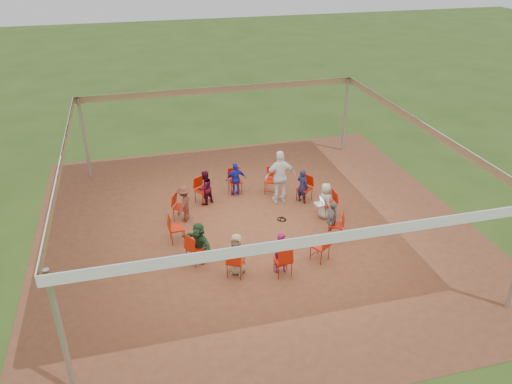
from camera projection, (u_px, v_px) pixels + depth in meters
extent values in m
plane|color=#2E4917|center=(256.00, 228.00, 15.27)|extent=(80.00, 80.00, 0.00)
plane|color=brown|center=(256.00, 228.00, 15.27)|extent=(13.00, 13.00, 0.00)
cylinder|color=#B2B2B7|center=(62.00, 335.00, 9.18)|extent=(0.12, 0.12, 3.00)
cylinder|color=#B2B2B7|center=(85.00, 139.00, 17.73)|extent=(0.12, 0.12, 3.00)
cylinder|color=#B2B2B7|center=(345.00, 115.00, 19.96)|extent=(0.12, 0.12, 3.00)
plane|color=white|center=(256.00, 137.00, 13.87)|extent=(10.30, 10.30, 0.00)
cube|color=white|center=(324.00, 239.00, 9.52)|extent=(10.30, 0.03, 0.24)
cube|color=white|center=(221.00, 90.00, 18.33)|extent=(10.30, 0.03, 0.24)
cube|color=white|center=(62.00, 160.00, 12.78)|extent=(0.03, 10.30, 0.24)
cube|color=white|center=(420.00, 125.00, 15.07)|extent=(0.03, 10.30, 0.24)
imported|color=#A7A594|center=(325.00, 201.00, 15.59)|extent=(0.35, 0.59, 1.18)
imported|color=#1B1B3F|center=(303.00, 186.00, 16.47)|extent=(0.47, 0.51, 1.18)
imported|color=#1E21A1|center=(236.00, 179.00, 16.92)|extent=(0.71, 0.39, 1.18)
imported|color=#3B0819|center=(205.00, 188.00, 16.36)|extent=(0.66, 0.59, 1.18)
imported|color=#5A2D21|center=(184.00, 203.00, 15.44)|extent=(0.69, 0.85, 1.18)
imported|color=#214427|center=(199.00, 242.00, 13.52)|extent=(0.93, 1.14, 1.18)
imported|color=tan|center=(237.00, 254.00, 13.03)|extent=(0.66, 0.55, 1.18)
imported|color=#7E114C|center=(281.00, 253.00, 13.07)|extent=(0.44, 0.30, 1.18)
imported|color=slate|center=(332.00, 220.00, 14.55)|extent=(0.63, 0.78, 1.18)
imported|color=white|center=(280.00, 177.00, 16.36)|extent=(1.08, 0.58, 1.82)
torus|color=black|center=(281.00, 219.00, 15.71)|extent=(0.29, 0.29, 0.03)
torus|color=black|center=(283.00, 220.00, 15.68)|extent=(0.23, 0.23, 0.03)
cube|color=#B7B7BC|center=(319.00, 204.00, 15.58)|extent=(0.25, 0.34, 0.02)
cube|color=#B7B7BC|center=(322.00, 200.00, 15.55)|extent=(0.09, 0.34, 0.22)
cube|color=#CCE0FF|center=(322.00, 200.00, 15.55)|extent=(0.07, 0.29, 0.18)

